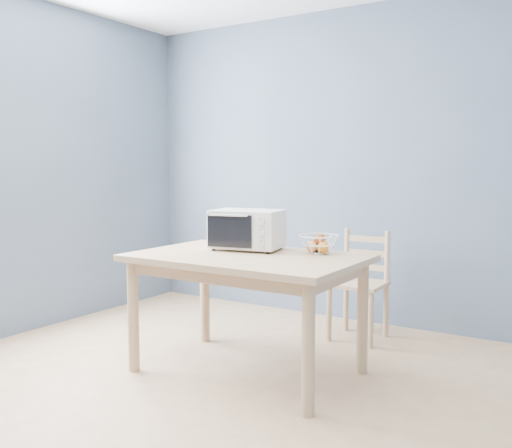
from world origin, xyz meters
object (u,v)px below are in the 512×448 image
Objects in this scene: fruit_basket at (318,244)px; dining_chair at (360,286)px; dining_table at (247,271)px; toaster_oven at (245,229)px.

fruit_basket reaches higher than dining_chair.
dining_table is 1.72× the size of dining_chair.
dining_table is at bearing -63.53° from toaster_oven.
dining_chair is at bearing 73.40° from dining_table.
dining_table is 0.48m from fruit_basket.
toaster_oven reaches higher than dining_table.
dining_chair is (0.32, 1.07, -0.25)m from dining_table.
dining_chair is (-0.03, 0.79, -0.41)m from fruit_basket.
fruit_basket is at bearing 39.00° from dining_table.
toaster_oven is at bearing -168.17° from fruit_basket.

